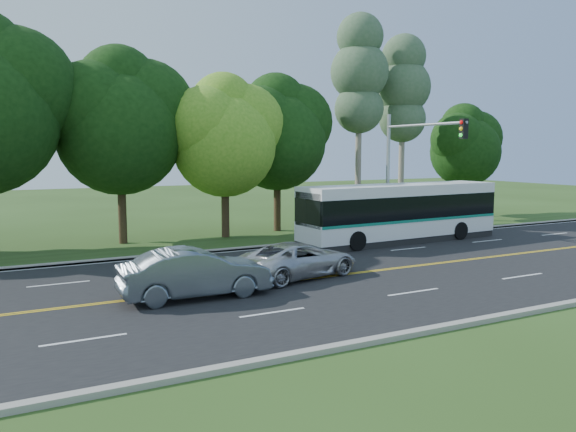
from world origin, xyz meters
name	(u,v)px	position (x,y,z in m)	size (l,w,h in m)	color
ground	(367,272)	(0.00, 0.00, 0.00)	(120.00, 120.00, 0.00)	#2C4617
road	(367,272)	(0.00, 0.00, 0.01)	(60.00, 14.00, 0.02)	black
curb_north	(288,245)	(0.00, 7.15, 0.07)	(60.00, 0.30, 0.15)	gray
curb_south	(507,316)	(0.00, -7.15, 0.07)	(60.00, 0.30, 0.15)	gray
grass_verge	(273,240)	(0.00, 9.00, 0.05)	(60.00, 4.00, 0.10)	#2C4617
lane_markings	(365,272)	(-0.09, 0.00, 0.02)	(57.60, 13.82, 0.00)	gold
tree_row	(163,118)	(-5.15, 12.13, 6.73)	(44.70, 9.10, 13.84)	black
bougainvillea_hedge	(387,222)	(7.18, 8.15, 0.72)	(9.50, 2.25, 1.50)	maroon
traffic_signal	(410,156)	(6.49, 5.40, 4.67)	(0.42, 6.10, 7.00)	#999CA1
transit_bus	(400,213)	(6.07, 5.59, 1.57)	(12.05, 3.17, 3.12)	white
sedan	(195,273)	(-7.54, -0.68, 0.86)	(1.77, 5.07, 1.67)	slate
suv	(299,259)	(-2.92, 0.50, 0.71)	(2.28, 4.95, 1.37)	silver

